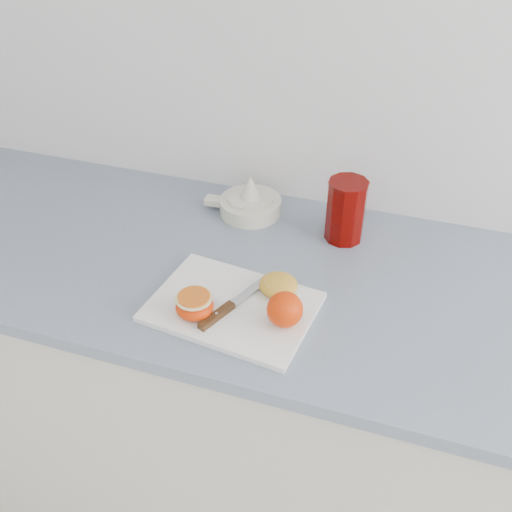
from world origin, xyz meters
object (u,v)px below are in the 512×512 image
object	(u,v)px
cutting_board	(232,307)
half_orange	(195,305)
red_tumbler	(346,213)
citrus_juicer	(250,203)
counter	(269,402)

from	to	relation	value
cutting_board	half_orange	bearing A→B (deg)	-140.71
half_orange	red_tumbler	world-z (taller)	red_tumbler
half_orange	red_tumbler	distance (m)	0.42
cutting_board	citrus_juicer	size ratio (longest dim) A/B	1.64
half_orange	red_tumbler	size ratio (longest dim) A/B	0.50
half_orange	citrus_juicer	world-z (taller)	citrus_juicer
red_tumbler	cutting_board	bearing A→B (deg)	-117.14
half_orange	red_tumbler	xyz separation A→B (m)	(0.21, 0.35, 0.03)
cutting_board	red_tumbler	size ratio (longest dim) A/B	2.13
cutting_board	red_tumbler	world-z (taller)	red_tumbler
half_orange	counter	bearing A→B (deg)	64.03
half_orange	citrus_juicer	size ratio (longest dim) A/B	0.38
counter	red_tumbler	world-z (taller)	red_tumbler
counter	cutting_board	xyz separation A→B (m)	(-0.04, -0.14, 0.45)
counter	cutting_board	bearing A→B (deg)	-103.88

